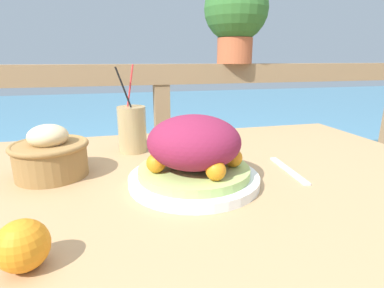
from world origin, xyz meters
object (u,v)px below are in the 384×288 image
bread_basket (51,154)px  potted_plant (236,14)px  salad_plate (194,155)px  drink_glass (132,129)px

bread_basket → potted_plant: potted_plant is taller
salad_plate → potted_plant: size_ratio=0.73×
bread_basket → potted_plant: (0.72, 0.68, 0.41)m
salad_plate → bread_basket: bearing=158.2°
drink_glass → salad_plate: bearing=-67.1°
drink_glass → bread_basket: size_ratio=1.45×
salad_plate → drink_glass: bearing=112.9°
drink_glass → potted_plant: size_ratio=0.63×
salad_plate → drink_glass: size_ratio=1.14×
salad_plate → bread_basket: 0.33m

